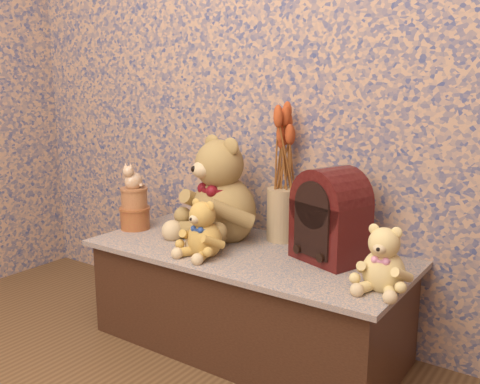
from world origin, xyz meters
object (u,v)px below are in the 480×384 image
object	(u,v)px
teddy_small	(384,255)
biscuit_tin_lower	(135,218)
ceramic_vase	(283,214)
teddy_large	(224,184)
cat_figurine	(133,175)
cathedral_radio	(331,214)
teddy_medium	(204,225)

from	to	relation	value
teddy_small	biscuit_tin_lower	xyz separation A→B (m)	(-1.15, 0.05, -0.07)
ceramic_vase	biscuit_tin_lower	size ratio (longest dim) A/B	1.67
teddy_large	cat_figurine	size ratio (longest dim) A/B	3.95
cathedral_radio	ceramic_vase	world-z (taller)	cathedral_radio
ceramic_vase	cathedral_radio	bearing A→B (deg)	-23.71
teddy_large	teddy_small	world-z (taller)	teddy_large
teddy_medium	cat_figurine	xyz separation A→B (m)	(-0.48, 0.11, 0.12)
cat_figurine	cathedral_radio	bearing A→B (deg)	6.13
teddy_small	cathedral_radio	bearing A→B (deg)	146.11
teddy_medium	teddy_small	xyz separation A→B (m)	(0.67, 0.06, -0.00)
teddy_large	biscuit_tin_lower	bearing A→B (deg)	-143.22
teddy_small	ceramic_vase	distance (m)	0.60
cathedral_radio	teddy_large	bearing A→B (deg)	-160.57
biscuit_tin_lower	teddy_large	bearing A→B (deg)	14.72
teddy_large	biscuit_tin_lower	size ratio (longest dim) A/B	3.56
teddy_large	teddy_medium	xyz separation A→B (m)	(0.07, -0.21, -0.11)
teddy_small	ceramic_vase	size ratio (longest dim) A/B	1.05
cat_figurine	teddy_large	bearing A→B (deg)	13.94
teddy_large	cathedral_radio	distance (m)	0.48
biscuit_tin_lower	cat_figurine	xyz separation A→B (m)	(0.00, 0.00, 0.19)
ceramic_vase	biscuit_tin_lower	world-z (taller)	ceramic_vase
biscuit_tin_lower	teddy_medium	bearing A→B (deg)	-12.64
teddy_medium	teddy_small	world-z (taller)	teddy_medium
cathedral_radio	teddy_medium	bearing A→B (deg)	-133.03
teddy_large	biscuit_tin_lower	world-z (taller)	teddy_large
teddy_medium	cathedral_radio	size ratio (longest dim) A/B	0.67
teddy_large	ceramic_vase	size ratio (longest dim) A/B	2.13
teddy_medium	teddy_small	bearing A→B (deg)	9.83
teddy_medium	ceramic_vase	bearing A→B (deg)	71.66
teddy_small	biscuit_tin_lower	world-z (taller)	teddy_small
cathedral_radio	ceramic_vase	size ratio (longest dim) A/B	1.60
teddy_medium	biscuit_tin_lower	xyz separation A→B (m)	(-0.48, 0.11, -0.07)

